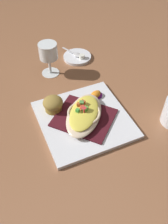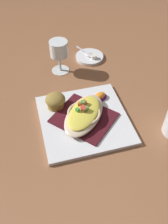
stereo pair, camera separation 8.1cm
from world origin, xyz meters
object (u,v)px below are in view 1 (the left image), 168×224
creamer_cup_0 (82,57)px  muffin (53,104)px  orange_garnish (96,95)px  gratin_dish (84,114)px  creamer_saucer (77,57)px  stemmed_glass (48,53)px  spoon (76,54)px  square_plate (84,120)px

creamer_cup_0 → muffin: bearing=36.8°
creamer_cup_0 → orange_garnish: bearing=66.1°
gratin_dish → creamer_saucer: gratin_dish is taller
muffin → creamer_cup_0: (-0.26, -0.19, -0.02)m
stemmed_glass → spoon: size_ratio=1.24×
creamer_saucer → spoon: (0.00, -0.00, 0.01)m
square_plate → stemmed_glass: 0.30m
spoon → orange_garnish: bearing=70.2°
spoon → creamer_cup_0: 0.03m
stemmed_glass → creamer_cup_0: (-0.15, 0.00, -0.07)m
muffin → creamer_cup_0: size_ratio=2.83×
stemmed_glass → creamer_cup_0: size_ratio=5.54×
muffin → creamer_cup_0: bearing=-143.2°
orange_garnish → creamer_cup_0: size_ratio=2.55×
creamer_saucer → creamer_cup_0: size_ratio=4.99×
stemmed_glass → square_plate: bearing=81.7°
orange_garnish → creamer_saucer: (-0.09, -0.25, -0.02)m
gratin_dish → muffin: muffin is taller
square_plate → gratin_dish: 0.03m
gratin_dish → spoon: gratin_dish is taller
creamer_saucer → spoon: bearing=-76.7°
creamer_cup_0 → spoon: bearing=-76.7°
muffin → stemmed_glass: (-0.10, -0.20, 0.05)m
muffin → creamer_cup_0: muffin is taller
square_plate → stemmed_glass: bearing=-98.3°
muffin → creamer_cup_0: 0.32m
orange_garnish → gratin_dish: bearing=32.0°
muffin → spoon: (-0.25, -0.22, -0.02)m
square_plate → stemmed_glass: (-0.04, -0.29, 0.09)m
square_plate → orange_garnish: (-0.10, -0.06, 0.02)m
square_plate → creamer_saucer: size_ratio=2.39×
muffin → square_plate: bearing=122.7°
stemmed_glass → orange_garnish: bearing=103.1°
square_plate → muffin: muffin is taller
square_plate → gratin_dish: gratin_dish is taller
orange_garnish → creamer_cup_0: (-0.10, -0.23, -0.00)m
creamer_saucer → orange_garnish: bearing=69.6°
square_plate → creamer_saucer: (-0.19, -0.31, -0.00)m
gratin_dish → orange_garnish: bearing=-148.0°
stemmed_glass → spoon: bearing=-169.5°
gratin_dish → creamer_cup_0: size_ratio=9.24×
orange_garnish → spoon: size_ratio=0.57×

